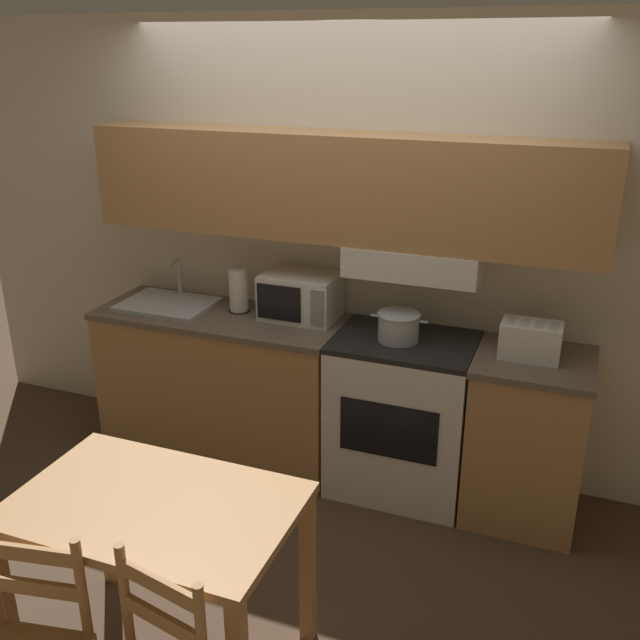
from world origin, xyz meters
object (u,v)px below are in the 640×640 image
microwave (301,296)px  paper_towel_roll (239,291)px  toaster (531,340)px  sink_basin (167,303)px  dining_table (156,527)px  stove_range (402,415)px  cooking_pot (399,326)px

microwave → paper_towel_roll: 0.38m
microwave → toaster: bearing=-5.0°
sink_basin → dining_table: bearing=-59.8°
stove_range → paper_towel_roll: size_ratio=3.57×
stove_range → sink_basin: 1.54m
toaster → dining_table: toaster is taller
stove_range → toaster: (0.64, 0.00, 0.55)m
stove_range → microwave: bearing=170.0°
cooking_pot → sink_basin: (-1.43, 0.02, -0.07)m
cooking_pot → toaster: toaster is taller
cooking_pot → microwave: (-0.61, 0.13, 0.05)m
microwave → dining_table: bearing=-87.3°
cooking_pot → toaster: bearing=1.7°
microwave → dining_table: 1.71m
microwave → sink_basin: bearing=-172.0°
stove_range → toaster: size_ratio=2.96×
microwave → dining_table: size_ratio=0.39×
cooking_pot → paper_towel_roll: size_ratio=1.21×
microwave → toaster: 1.29m
stove_range → paper_towel_roll: paper_towel_roll is taller
sink_basin → dining_table: sink_basin is taller
cooking_pot → toaster: (0.67, 0.02, 0.01)m
microwave → toaster: size_ratio=1.38×
stove_range → toaster: toaster is taller
sink_basin → paper_towel_roll: (0.44, 0.08, 0.11)m
dining_table → cooking_pot: bearing=70.7°
paper_towel_roll → cooking_pot: bearing=-5.6°
stove_range → dining_table: bearing=-110.2°
dining_table → paper_towel_roll: bearing=105.7°
toaster → paper_towel_roll: size_ratio=1.21×
microwave → paper_towel_roll: microwave is taller
stove_range → microwave: (-0.65, 0.11, 0.59)m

